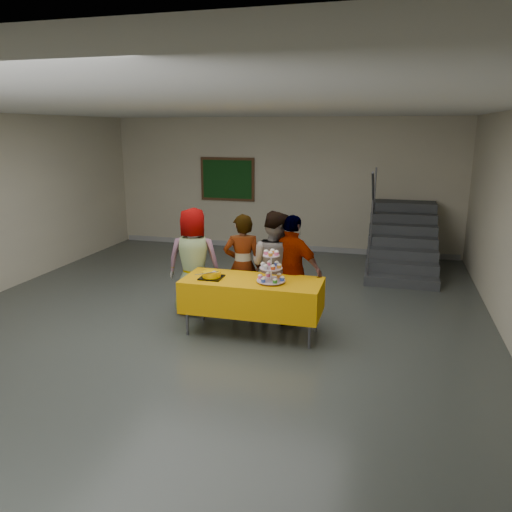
# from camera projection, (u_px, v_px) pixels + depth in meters

# --- Properties ---
(room_shell) EXTENTS (10.00, 10.04, 3.02)m
(room_shell) POSITION_uv_depth(u_px,v_px,m) (201.00, 177.00, 6.54)
(room_shell) COLOR #4C514C
(room_shell) RESTS_ON ground
(bake_table) EXTENTS (1.88, 0.78, 0.77)m
(bake_table) POSITION_uv_depth(u_px,v_px,m) (252.00, 295.00, 6.76)
(bake_table) COLOR #595960
(bake_table) RESTS_ON ground
(cupcake_stand) EXTENTS (0.38, 0.38, 0.44)m
(cupcake_stand) POSITION_uv_depth(u_px,v_px,m) (271.00, 270.00, 6.54)
(cupcake_stand) COLOR silver
(cupcake_stand) RESTS_ON bake_table
(bear_cake) EXTENTS (0.32, 0.36, 0.12)m
(bear_cake) POSITION_uv_depth(u_px,v_px,m) (212.00, 274.00, 6.77)
(bear_cake) COLOR black
(bear_cake) RESTS_ON bake_table
(schoolchild_a) EXTENTS (0.87, 0.65, 1.62)m
(schoolchild_a) POSITION_uv_depth(u_px,v_px,m) (194.00, 261.00, 7.48)
(schoolchild_a) COLOR slate
(schoolchild_a) RESTS_ON ground
(schoolchild_b) EXTENTS (0.65, 0.53, 1.55)m
(schoolchild_b) POSITION_uv_depth(u_px,v_px,m) (243.00, 266.00, 7.37)
(schoolchild_b) COLOR slate
(schoolchild_b) RESTS_ON ground
(schoolchild_c) EXTENTS (0.95, 0.84, 1.62)m
(schoolchild_c) POSITION_uv_depth(u_px,v_px,m) (274.00, 266.00, 7.23)
(schoolchild_c) COLOR slate
(schoolchild_c) RESTS_ON ground
(schoolchild_d) EXTENTS (1.01, 0.69, 1.59)m
(schoolchild_d) POSITION_uv_depth(u_px,v_px,m) (292.00, 270.00, 7.07)
(schoolchild_d) COLOR slate
(schoolchild_d) RESTS_ON ground
(staircase) EXTENTS (1.30, 2.40, 2.04)m
(staircase) POSITION_uv_depth(u_px,v_px,m) (402.00, 243.00, 10.10)
(staircase) COLOR #424447
(staircase) RESTS_ON ground
(noticeboard) EXTENTS (1.30, 0.05, 1.00)m
(noticeboard) POSITION_uv_depth(u_px,v_px,m) (227.00, 179.00, 11.62)
(noticeboard) COLOR #472B16
(noticeboard) RESTS_ON ground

